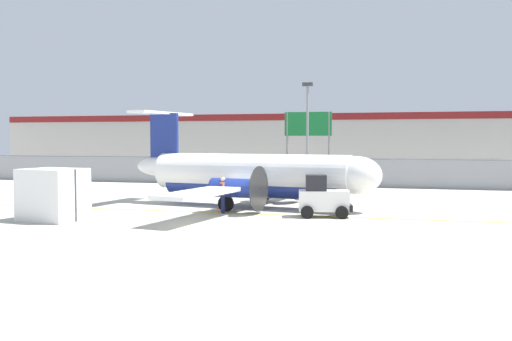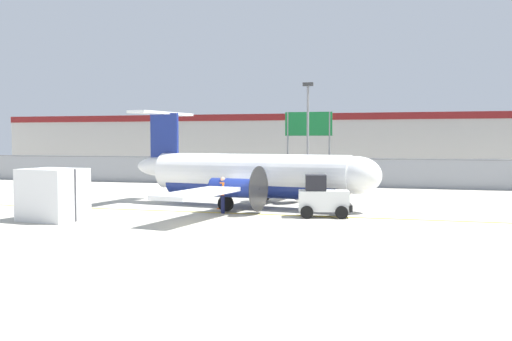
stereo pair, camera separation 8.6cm
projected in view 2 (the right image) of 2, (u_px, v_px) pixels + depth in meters
ground_plane at (240, 213)px, 26.41m from camera, size 140.00×140.00×0.01m
perimeter_fence at (303, 171)px, 41.77m from camera, size 98.00×0.10×2.10m
parking_lot_strip at (325, 176)px, 52.92m from camera, size 98.00×17.00×0.12m
background_building at (347, 141)px, 70.56m from camera, size 91.00×8.10×6.50m
commuter_airplane at (255, 176)px, 28.88m from camera, size 13.65×16.05×4.92m
baggage_tug at (322, 198)px, 25.20m from camera, size 2.50×1.76×1.88m
ground_crew_worker at (223, 193)px, 26.50m from camera, size 0.45×0.53×1.70m
cargo_container at (53, 194)px, 24.22m from camera, size 2.67×2.34×2.20m
traffic_cone_near_left at (221, 203)px, 28.17m from camera, size 0.36×0.36×0.64m
traffic_cone_near_right at (310, 200)px, 29.40m from camera, size 0.36×0.36×0.64m
parked_car_0 at (180, 164)px, 58.37m from camera, size 4.23×2.06×1.58m
parked_car_1 at (241, 164)px, 57.80m from camera, size 4.35×2.34×1.58m
parked_car_2 at (269, 167)px, 51.53m from camera, size 4.32×2.27×1.58m
parked_car_3 at (306, 168)px, 49.66m from camera, size 4.25×2.11×1.58m
parked_car_4 at (373, 169)px, 47.81m from camera, size 4.25×2.10×1.58m
parked_car_5 at (442, 168)px, 50.13m from camera, size 4.34×2.32×1.58m
parked_car_6 at (489, 168)px, 49.68m from camera, size 4.24×2.08×1.58m
apron_light_pole at (308, 126)px, 38.64m from camera, size 0.70×0.30×7.27m
highway_sign at (309, 130)px, 43.12m from camera, size 3.60×0.14×5.50m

